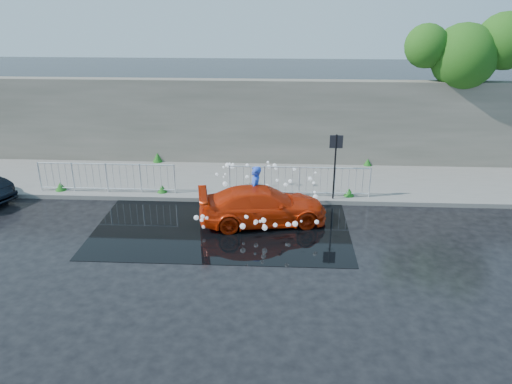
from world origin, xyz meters
The scene contains 13 objects.
ground centered at (0.00, 0.00, 0.00)m, with size 90.00×90.00×0.00m, color black.
pavement centered at (0.00, 5.00, 0.07)m, with size 30.00×4.00×0.15m, color slate.
curb centered at (0.00, 3.00, 0.08)m, with size 30.00×0.25×0.16m, color slate.
retaining_wall centered at (0.00, 7.20, 1.90)m, with size 30.00×0.60×3.50m, color #59564B.
puddle centered at (0.50, 1.00, 0.01)m, with size 8.00×5.00×0.01m, color black.
sign_post centered at (4.20, 3.10, 1.72)m, with size 0.45×0.06×2.50m.
tree centered at (9.76, 7.41, 4.81)m, with size 5.00×2.63×6.32m.
railing_left centered at (-4.00, 3.35, 0.74)m, with size 5.05×0.05×1.10m.
railing_right centered at (3.00, 3.35, 0.74)m, with size 5.05×0.05×1.10m.
weeds centered at (-0.26, 4.60, 0.32)m, with size 12.17×3.93×0.40m.
water_spray centered at (1.69, 2.01, 0.69)m, with size 3.70×5.44×1.11m.
red_car centered at (1.78, 1.33, 0.59)m, with size 1.67×4.10×1.19m, color red.
person centered at (1.50, 1.80, 0.87)m, with size 0.64×0.42×1.75m, color blue.
Camera 1 is at (2.35, -13.38, 6.95)m, focal length 35.00 mm.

